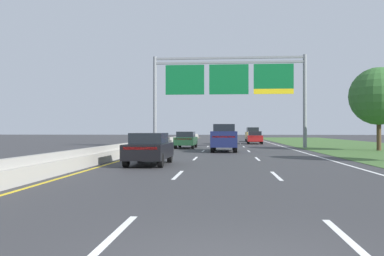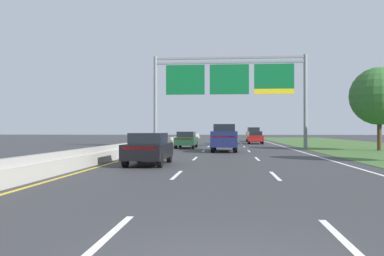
# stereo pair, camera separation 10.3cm
# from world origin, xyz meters

# --- Properties ---
(ground_plane) EXTENTS (220.00, 220.00, 0.00)m
(ground_plane) POSITION_xyz_m (0.00, 35.00, 0.00)
(ground_plane) COLOR #333335
(lane_striping) EXTENTS (11.96, 106.00, 0.01)m
(lane_striping) POSITION_xyz_m (0.00, 34.54, 0.00)
(lane_striping) COLOR white
(lane_striping) RESTS_ON ground
(grass_verge_right) EXTENTS (14.00, 110.00, 0.02)m
(grass_verge_right) POSITION_xyz_m (13.95, 35.00, 0.01)
(grass_verge_right) COLOR #3D602D
(grass_verge_right) RESTS_ON ground
(median_barrier_concrete) EXTENTS (0.60, 110.00, 0.85)m
(median_barrier_concrete) POSITION_xyz_m (-6.60, 35.00, 0.35)
(median_barrier_concrete) COLOR #99968E
(median_barrier_concrete) RESTS_ON ground
(overhead_sign_gantry) EXTENTS (15.06, 0.42, 9.05)m
(overhead_sign_gantry) POSITION_xyz_m (0.30, 35.17, 6.38)
(overhead_sign_gantry) COLOR gray
(overhead_sign_gantry) RESTS_ON ground
(pickup_truck_navy) EXTENTS (2.01, 5.41, 2.20)m
(pickup_truck_navy) POSITION_xyz_m (-0.15, 27.82, 1.07)
(pickup_truck_navy) COLOR #161E47
(pickup_truck_navy) RESTS_ON ground
(car_gold_right_lane_suv) EXTENTS (1.93, 4.71, 2.11)m
(car_gold_right_lane_suv) POSITION_xyz_m (3.93, 55.60, 1.10)
(car_gold_right_lane_suv) COLOR #A38438
(car_gold_right_lane_suv) RESTS_ON ground
(car_black_left_lane_sedan) EXTENTS (1.84, 4.41, 1.57)m
(car_black_left_lane_sedan) POSITION_xyz_m (-3.78, 14.89, 0.82)
(car_black_left_lane_sedan) COLOR black
(car_black_left_lane_sedan) RESTS_ON ground
(car_grey_centre_lane_sedan) EXTENTS (1.95, 4.45, 1.57)m
(car_grey_centre_lane_sedan) POSITION_xyz_m (0.16, 44.63, 0.82)
(car_grey_centre_lane_sedan) COLOR slate
(car_grey_centre_lane_sedan) RESTS_ON ground
(car_darkgreen_left_lane_sedan) EXTENTS (1.91, 4.44, 1.57)m
(car_darkgreen_left_lane_sedan) POSITION_xyz_m (-3.77, 33.60, 0.82)
(car_darkgreen_left_lane_sedan) COLOR #193D23
(car_darkgreen_left_lane_sedan) RESTS_ON ground
(car_red_right_lane_sedan) EXTENTS (1.92, 4.44, 1.57)m
(car_red_right_lane_sedan) POSITION_xyz_m (3.60, 46.24, 0.82)
(car_red_right_lane_sedan) COLOR maroon
(car_red_right_lane_sedan) RESTS_ON ground
(roadside_tree_mid) EXTENTS (4.80, 4.80, 6.94)m
(roadside_tree_mid) POSITION_xyz_m (12.67, 30.03, 4.53)
(roadside_tree_mid) COLOR #4C3823
(roadside_tree_mid) RESTS_ON ground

